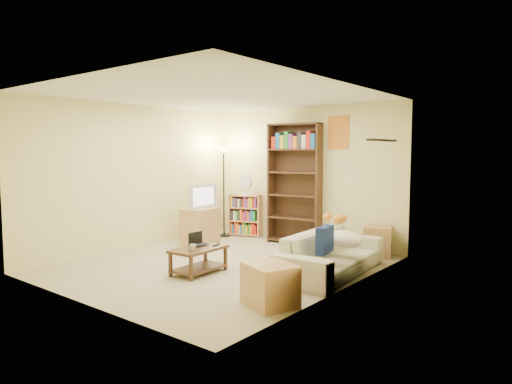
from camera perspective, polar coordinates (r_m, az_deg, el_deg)
room at (r=6.72m, az=-4.35°, el=4.50°), size 4.50×4.54×2.52m
sofa at (r=6.41m, az=9.45°, el=-7.56°), size 2.12×1.08×0.59m
navy_pillow at (r=5.94m, az=8.59°, el=-5.94°), size 0.18×0.40×0.35m
cream_blanket at (r=6.36m, az=10.85°, el=-5.77°), size 0.54×0.38×0.23m
tabby_cat at (r=7.14m, az=10.18°, el=-3.26°), size 0.46×0.19×0.16m
coffee_table at (r=6.45m, az=-7.18°, el=-8.13°), size 0.49×0.83×0.36m
laptop at (r=6.50m, az=-6.81°, el=-6.67°), size 0.33×0.22×0.03m
laptop_screen at (r=6.56m, az=-7.58°, el=-5.73°), size 0.02×0.27×0.18m
mug at (r=6.25m, az=-7.88°, el=-6.87°), size 0.12×0.12×0.08m
tv_remote at (r=6.55m, az=-5.02°, el=-6.58°), size 0.09×0.15×0.02m
tv_stand at (r=8.37m, az=-6.99°, el=-4.30°), size 0.50×0.66×0.66m
television at (r=8.30m, az=-7.03°, el=-0.57°), size 0.76×0.23×0.43m
tall_bookshelf at (r=8.39m, az=4.88°, el=1.45°), size 1.03×0.48×2.20m
short_bookshelf at (r=9.16m, az=-1.32°, el=-2.94°), size 0.69×0.45×0.83m
desk_fan at (r=9.04m, az=-1.28°, el=1.08°), size 0.29×0.17×0.43m
floor_lamp at (r=9.07m, az=-4.07°, el=3.37°), size 0.30×0.30×1.79m
side_table at (r=7.65m, az=14.98°, el=-5.99°), size 0.54×0.54×0.49m
end_cabinet at (r=5.10m, az=1.75°, el=-11.52°), size 0.69×0.64×0.46m
book_stacks at (r=8.11m, az=8.08°, el=-6.26°), size 0.77×0.36×0.24m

